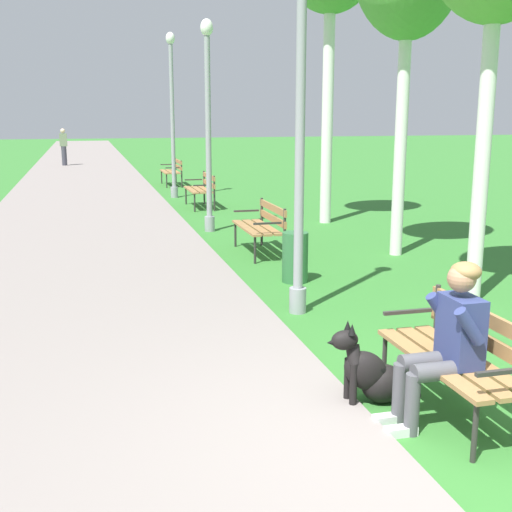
# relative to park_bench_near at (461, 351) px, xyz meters

# --- Properties ---
(ground_plane) EXTENTS (120.00, 120.00, 0.00)m
(ground_plane) POSITION_rel_park_bench_near_xyz_m (-0.53, -0.55, -0.51)
(ground_plane) COLOR #33752D
(paved_path) EXTENTS (4.22, 60.00, 0.04)m
(paved_path) POSITION_rel_park_bench_near_xyz_m (-2.80, 23.45, -0.49)
(paved_path) COLOR gray
(paved_path) RESTS_ON ground
(park_bench_near) EXTENTS (0.55, 1.50, 0.85)m
(park_bench_near) POSITION_rel_park_bench_near_xyz_m (0.00, 0.00, 0.00)
(park_bench_near) COLOR olive
(park_bench_near) RESTS_ON ground
(park_bench_mid) EXTENTS (0.55, 1.50, 0.85)m
(park_bench_mid) POSITION_rel_park_bench_near_xyz_m (0.07, 6.14, 0.00)
(park_bench_mid) COLOR olive
(park_bench_mid) RESTS_ON ground
(park_bench_far) EXTENTS (0.55, 1.50, 0.85)m
(park_bench_far) POSITION_rel_park_bench_near_xyz_m (0.06, 11.83, 0.00)
(park_bench_far) COLOR olive
(park_bench_far) RESTS_ON ground
(park_bench_furthest) EXTENTS (0.55, 1.50, 0.85)m
(park_bench_furthest) POSITION_rel_park_bench_near_xyz_m (0.04, 17.12, 0.00)
(park_bench_furthest) COLOR olive
(park_bench_furthest) RESTS_ON ground
(person_seated_on_near_bench) EXTENTS (0.74, 0.49, 1.25)m
(person_seated_on_near_bench) POSITION_rel_park_bench_near_xyz_m (-0.21, -0.13, 0.17)
(person_seated_on_near_bench) COLOR #4C4C51
(person_seated_on_near_bench) RESTS_ON ground
(dog_black) EXTENTS (0.83, 0.28, 0.71)m
(dog_black) POSITION_rel_park_bench_near_xyz_m (-0.59, 0.33, -0.25)
(dog_black) COLOR black
(dog_black) RESTS_ON ground
(lamp_post_near) EXTENTS (0.24, 0.24, 4.47)m
(lamp_post_near) POSITION_rel_park_bench_near_xyz_m (-0.38, 2.84, 1.80)
(lamp_post_near) COLOR gray
(lamp_post_near) RESTS_ON ground
(lamp_post_mid) EXTENTS (0.24, 0.24, 4.03)m
(lamp_post_mid) POSITION_rel_park_bench_near_xyz_m (-0.38, 8.47, 1.58)
(lamp_post_mid) COLOR gray
(lamp_post_mid) RESTS_ON ground
(lamp_post_far) EXTENTS (0.24, 0.24, 4.41)m
(lamp_post_far) POSITION_rel_park_bench_near_xyz_m (-0.35, 13.98, 1.77)
(lamp_post_far) COLOR gray
(lamp_post_far) RESTS_ON ground
(litter_bin) EXTENTS (0.36, 0.36, 0.70)m
(litter_bin) POSITION_rel_park_bench_near_xyz_m (0.03, 4.22, -0.16)
(litter_bin) COLOR #2D6638
(litter_bin) RESTS_ON ground
(pedestrian_distant) EXTENTS (0.32, 0.22, 1.65)m
(pedestrian_distant) POSITION_rel_park_bench_near_xyz_m (-3.59, 26.22, 0.33)
(pedestrian_distant) COLOR #383842
(pedestrian_distant) RESTS_ON ground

